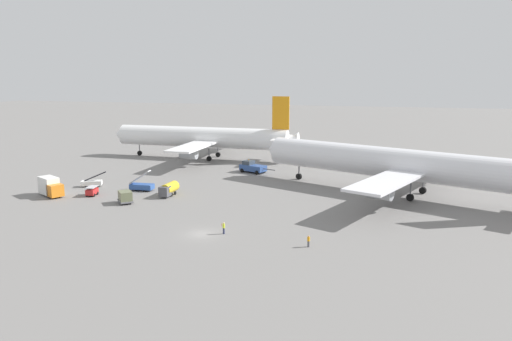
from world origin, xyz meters
TOP-DOWN VIEW (x-y plane):
  - ground_plane at (0.00, 0.00)m, footprint 600.00×600.00m
  - airliner_at_gate_left at (-23.46, 58.60)m, footprint 52.45×42.32m
  - airliner_being_pushed at (27.07, 31.36)m, footprint 57.61×43.70m
  - pushback_tug at (-5.45, 44.05)m, footprint 9.13×4.81m
  - gse_belt_loader_portside at (-32.57, 21.32)m, footprint 4.98×3.35m
  - gse_baggage_cart_trailing at (-28.12, 14.87)m, footprint 2.06×2.98m
  - gse_stair_truck_yellow at (-21.21, 21.05)m, footprint 4.73×2.27m
  - gse_fuel_bowser_stubby at (-14.28, 18.66)m, footprint 2.08×4.94m
  - gse_container_dolly_flat at (-19.24, 11.78)m, footprint 3.78×3.85m
  - gse_catering_truck_tall at (-35.27, 12.54)m, footprint 6.29×4.83m
  - ground_crew_ramp_agent_by_cones at (15.40, -1.08)m, footprint 0.36×0.36m
  - ground_crew_marshaller_foreground at (2.99, 0.81)m, footprint 0.50×0.36m

SIDE VIEW (x-z plane):
  - ground_plane at x=0.00m, z-range 0.00..0.00m
  - ground_crew_ramp_agent_by_cones at x=15.40m, z-range 0.03..1.62m
  - gse_belt_loader_portside at x=-32.57m, z-range -0.68..2.33m
  - gse_baggage_cart_trailing at x=-28.12m, z-range 0.01..1.72m
  - ground_crew_marshaller_foreground at x=2.99m, z-range 0.04..1.79m
  - gse_stair_truck_yellow at x=-21.21m, z-range -1.00..3.05m
  - gse_container_dolly_flat at x=-19.24m, z-range 0.10..2.25m
  - pushback_tug at x=-5.45m, z-range -0.22..2.75m
  - gse_fuel_bowser_stubby at x=-14.28m, z-range 0.13..2.53m
  - gse_catering_truck_tall at x=-35.27m, z-range 0.01..3.51m
  - airliner_at_gate_left at x=-23.46m, z-range -2.75..14.15m
  - airliner_being_pushed at x=27.07m, z-range -3.02..14.58m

